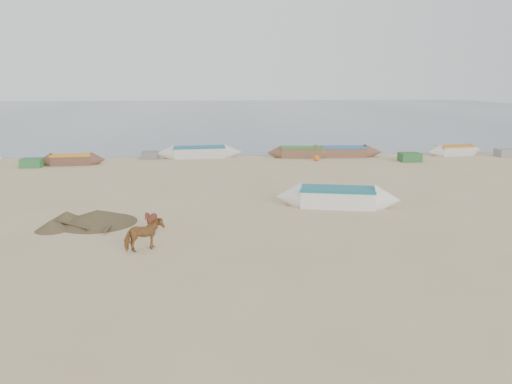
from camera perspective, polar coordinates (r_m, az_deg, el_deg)
ground at (r=18.72m, az=1.07°, el=-5.64°), size 140.00×140.00×0.00m
sea at (r=99.87m, az=-3.96°, el=9.14°), size 160.00×160.00×0.00m
cow_adult at (r=17.98m, az=-12.69°, el=-4.81°), size 1.49×1.22×1.15m
calf_front at (r=20.20m, az=-11.91°, el=-3.21°), size 1.08×1.05×0.90m
near_canoe at (r=24.01m, az=9.27°, el=-0.59°), size 6.07×2.79×0.91m
debris_pile at (r=22.05m, az=-17.63°, el=-2.67°), size 4.26×4.26×0.56m
waterline_canoes at (r=38.53m, az=-3.95°, el=4.41°), size 44.05×4.28×0.90m
beach_clutter at (r=37.44m, az=2.93°, el=4.00°), size 44.97×4.33×0.64m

